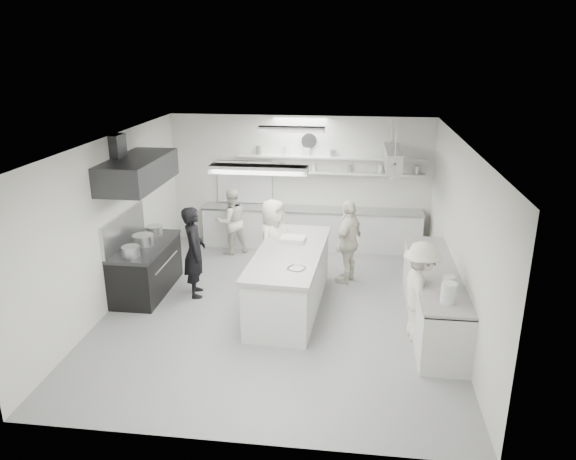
# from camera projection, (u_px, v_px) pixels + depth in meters

# --- Properties ---
(floor) EXTENTS (6.00, 7.00, 0.02)m
(floor) POSITION_uv_depth(u_px,v_px,m) (279.00, 309.00, 9.72)
(floor) COLOR #999999
(floor) RESTS_ON ground
(ceiling) EXTENTS (6.00, 7.00, 0.02)m
(ceiling) POSITION_uv_depth(u_px,v_px,m) (278.00, 141.00, 8.74)
(ceiling) COLOR white
(ceiling) RESTS_ON wall_back
(wall_back) EXTENTS (6.00, 0.04, 3.00)m
(wall_back) POSITION_uv_depth(u_px,v_px,m) (300.00, 181.00, 12.52)
(wall_back) COLOR silver
(wall_back) RESTS_ON floor
(wall_front) EXTENTS (6.00, 0.04, 3.00)m
(wall_front) POSITION_uv_depth(u_px,v_px,m) (234.00, 331.00, 5.95)
(wall_front) COLOR silver
(wall_front) RESTS_ON floor
(wall_left) EXTENTS (0.04, 7.00, 3.00)m
(wall_left) POSITION_uv_depth(u_px,v_px,m) (111.00, 223.00, 9.59)
(wall_left) COLOR silver
(wall_left) RESTS_ON floor
(wall_right) EXTENTS (0.04, 7.00, 3.00)m
(wall_right) POSITION_uv_depth(u_px,v_px,m) (459.00, 237.00, 8.88)
(wall_right) COLOR silver
(wall_right) RESTS_ON floor
(stove) EXTENTS (0.80, 1.80, 0.90)m
(stove) POSITION_uv_depth(u_px,v_px,m) (146.00, 270.00, 10.26)
(stove) COLOR black
(stove) RESTS_ON floor
(exhaust_hood) EXTENTS (0.85, 2.00, 0.50)m
(exhaust_hood) POSITION_uv_depth(u_px,v_px,m) (137.00, 171.00, 9.64)
(exhaust_hood) COLOR #2F2F32
(exhaust_hood) RESTS_ON wall_left
(back_counter) EXTENTS (5.00, 0.60, 0.92)m
(back_counter) POSITION_uv_depth(u_px,v_px,m) (311.00, 228.00, 12.54)
(back_counter) COLOR silver
(back_counter) RESTS_ON floor
(shelf_lower) EXTENTS (4.20, 0.26, 0.04)m
(shelf_lower) POSITION_uv_depth(u_px,v_px,m) (330.00, 173.00, 12.23)
(shelf_lower) COLOR silver
(shelf_lower) RESTS_ON wall_back
(shelf_upper) EXTENTS (4.20, 0.26, 0.04)m
(shelf_upper) POSITION_uv_depth(u_px,v_px,m) (331.00, 157.00, 12.12)
(shelf_upper) COLOR silver
(shelf_upper) RESTS_ON wall_back
(pass_through_window) EXTENTS (1.30, 0.04, 1.00)m
(pass_through_window) POSITION_uv_depth(u_px,v_px,m) (245.00, 182.00, 12.67)
(pass_through_window) COLOR black
(pass_through_window) RESTS_ON wall_back
(wall_clock) EXTENTS (0.32, 0.05, 0.32)m
(wall_clock) POSITION_uv_depth(u_px,v_px,m) (309.00, 141.00, 12.15)
(wall_clock) COLOR silver
(wall_clock) RESTS_ON wall_back
(right_counter) EXTENTS (0.74, 3.30, 0.94)m
(right_counter) POSITION_uv_depth(u_px,v_px,m) (434.00, 298.00, 9.06)
(right_counter) COLOR silver
(right_counter) RESTS_ON floor
(pot_rack) EXTENTS (0.30, 1.60, 0.40)m
(pot_rack) POSITION_uv_depth(u_px,v_px,m) (393.00, 158.00, 10.99)
(pot_rack) COLOR #ADAEAF
(pot_rack) RESTS_ON ceiling
(light_fixture_front) EXTENTS (1.30, 0.25, 0.10)m
(light_fixture_front) POSITION_uv_depth(u_px,v_px,m) (259.00, 169.00, 7.08)
(light_fixture_front) COLOR silver
(light_fixture_front) RESTS_ON ceiling
(light_fixture_rear) EXTENTS (1.30, 0.25, 0.10)m
(light_fixture_rear) POSITION_uv_depth(u_px,v_px,m) (291.00, 129.00, 10.46)
(light_fixture_rear) COLOR silver
(light_fixture_rear) RESTS_ON ceiling
(prep_island) EXTENTS (1.21, 2.86, 1.03)m
(prep_island) POSITION_uv_depth(u_px,v_px,m) (290.00, 281.00, 9.61)
(prep_island) COLOR silver
(prep_island) RESTS_ON floor
(stove_pot) EXTENTS (0.39, 0.39, 0.24)m
(stove_pot) POSITION_uv_depth(u_px,v_px,m) (143.00, 241.00, 10.05)
(stove_pot) COLOR #ADAEAF
(stove_pot) RESTS_ON stove
(cook_stove) EXTENTS (0.58, 0.72, 1.73)m
(cook_stove) POSITION_uv_depth(u_px,v_px,m) (194.00, 252.00, 10.00)
(cook_stove) COLOR black
(cook_stove) RESTS_ON floor
(cook_back) EXTENTS (0.92, 0.88, 1.50)m
(cook_back) POSITION_uv_depth(u_px,v_px,m) (231.00, 221.00, 12.10)
(cook_back) COLOR silver
(cook_back) RESTS_ON floor
(cook_island_left) EXTENTS (0.82, 0.99, 1.73)m
(cook_island_left) POSITION_uv_depth(u_px,v_px,m) (273.00, 243.00, 10.44)
(cook_island_left) COLOR silver
(cook_island_left) RESTS_ON floor
(cook_island_right) EXTENTS (0.78, 1.07, 1.68)m
(cook_island_right) POSITION_uv_depth(u_px,v_px,m) (348.00, 241.00, 10.59)
(cook_island_right) COLOR silver
(cook_island_right) RESTS_ON floor
(cook_right) EXTENTS (0.77, 1.14, 1.63)m
(cook_right) POSITION_uv_depth(u_px,v_px,m) (420.00, 292.00, 8.49)
(cook_right) COLOR silver
(cook_right) RESTS_ON floor
(bowl_island_a) EXTENTS (0.37, 0.37, 0.07)m
(bowl_island_a) POSITION_uv_depth(u_px,v_px,m) (296.00, 269.00, 8.69)
(bowl_island_a) COLOR #ADAEAF
(bowl_island_a) RESTS_ON prep_island
(bowl_island_b) EXTENTS (0.25, 0.25, 0.07)m
(bowl_island_b) POSITION_uv_depth(u_px,v_px,m) (277.00, 239.00, 10.04)
(bowl_island_b) COLOR silver
(bowl_island_b) RESTS_ON prep_island
(bowl_right) EXTENTS (0.26, 0.26, 0.06)m
(bowl_right) POSITION_uv_depth(u_px,v_px,m) (444.00, 291.00, 8.16)
(bowl_right) COLOR silver
(bowl_right) RESTS_ON right_counter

